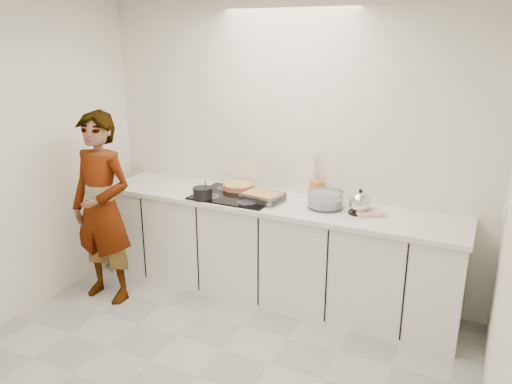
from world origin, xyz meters
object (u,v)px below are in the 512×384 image
at_px(hob, 236,196).
at_px(utensil_crock, 316,189).
at_px(tart_dish, 238,186).
at_px(mixing_bowl, 326,200).
at_px(saucepan, 203,193).
at_px(baking_dish, 263,196).
at_px(cook, 102,209).
at_px(kettle, 360,203).

height_order(hob, utensil_crock, utensil_crock).
height_order(tart_dish, mixing_bowl, mixing_bowl).
relative_size(hob, tart_dish, 2.12).
relative_size(saucepan, utensil_crock, 1.33).
height_order(saucepan, mixing_bowl, saucepan).
bearing_deg(hob, baking_dish, -6.34).
relative_size(hob, baking_dish, 1.95).
height_order(tart_dish, cook, cook).
relative_size(tart_dish, utensil_crock, 2.15).
bearing_deg(cook, hob, 33.35).
xyz_separation_m(hob, mixing_bowl, (0.81, 0.05, 0.06)).
relative_size(utensil_crock, cook, 0.09).
height_order(tart_dish, saucepan, saucepan).
height_order(mixing_bowl, kettle, kettle).
distance_m(tart_dish, saucepan, 0.41).
height_order(kettle, utensil_crock, kettle).
height_order(saucepan, utensil_crock, saucepan).
xyz_separation_m(tart_dish, saucepan, (-0.15, -0.38, 0.02)).
relative_size(baking_dish, cook, 0.22).
distance_m(mixing_bowl, kettle, 0.29).
relative_size(mixing_bowl, kettle, 1.36).
relative_size(baking_dish, mixing_bowl, 1.14).
bearing_deg(utensil_crock, baking_dish, -140.84).
bearing_deg(mixing_bowl, utensil_crock, 125.24).
xyz_separation_m(tart_dish, kettle, (1.17, -0.14, 0.05)).
distance_m(hob, tart_dish, 0.19).
xyz_separation_m(saucepan, utensil_crock, (0.87, 0.48, 0.02)).
relative_size(baking_dish, utensil_crock, 2.34).
distance_m(saucepan, utensil_crock, 1.00).
height_order(tart_dish, kettle, kettle).
bearing_deg(baking_dish, utensil_crock, 39.16).
bearing_deg(hob, tart_dish, 111.11).
xyz_separation_m(baking_dish, kettle, (0.83, 0.06, 0.04)).
bearing_deg(kettle, cook, -162.34).
xyz_separation_m(hob, cook, (-0.98, -0.63, -0.07)).
bearing_deg(mixing_bowl, hob, -176.38).
bearing_deg(saucepan, baking_dish, 19.60).
bearing_deg(tart_dish, hob, -68.89).
height_order(hob, cook, cook).
distance_m(mixing_bowl, utensil_crock, 0.28).
bearing_deg(cook, saucepan, 29.70).
xyz_separation_m(mixing_bowl, utensil_crock, (-0.16, 0.23, 0.01)).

